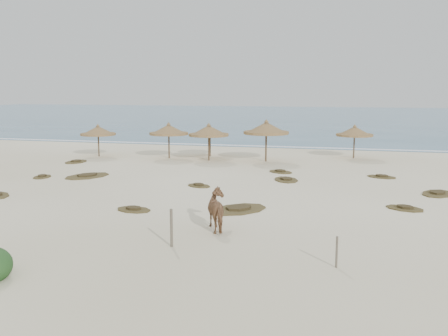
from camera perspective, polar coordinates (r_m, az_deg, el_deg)
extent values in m
plane|color=#FCF1CF|center=(21.55, -4.71, -5.42)|extent=(160.00, 160.00, 0.00)
cube|color=#2A5D80|center=(95.11, 10.10, 5.77)|extent=(200.00, 100.00, 0.01)
cube|color=white|center=(46.54, 5.68, 2.45)|extent=(70.00, 0.60, 0.01)
cylinder|color=#4E3928|center=(40.92, -14.14, 2.65)|extent=(0.11, 0.11, 1.94)
cylinder|color=olive|center=(40.84, -14.19, 3.77)|extent=(3.03, 3.03, 0.17)
cone|color=olive|center=(40.82, -14.20, 4.20)|extent=(2.93, 2.93, 0.69)
cone|color=olive|center=(40.78, -14.23, 4.78)|extent=(0.33, 0.33, 0.20)
cylinder|color=#4E3928|center=(38.84, -6.31, 2.66)|extent=(0.12, 0.12, 2.10)
cylinder|color=olive|center=(38.76, -6.33, 3.93)|extent=(3.94, 3.94, 0.18)
cone|color=olive|center=(38.73, -6.34, 4.42)|extent=(3.81, 3.81, 0.75)
cone|color=olive|center=(38.69, -6.35, 5.08)|extent=(0.36, 0.36, 0.22)
cylinder|color=#4E3928|center=(37.42, -1.75, 2.48)|extent=(0.12, 0.12, 2.12)
cylinder|color=olive|center=(37.33, -1.75, 3.82)|extent=(3.59, 3.59, 0.18)
cone|color=olive|center=(37.30, -1.76, 4.32)|extent=(3.47, 3.47, 0.76)
cone|color=olive|center=(37.26, -1.76, 5.02)|extent=(0.36, 0.36, 0.22)
cylinder|color=#4E3928|center=(39.76, -1.60, 2.69)|extent=(0.11, 0.11, 1.86)
cylinder|color=olive|center=(39.68, -1.61, 3.79)|extent=(3.25, 3.25, 0.16)
cone|color=olive|center=(39.66, -1.61, 4.21)|extent=(3.14, 3.14, 0.66)
cone|color=olive|center=(39.63, -1.61, 4.78)|extent=(0.32, 0.32, 0.19)
cylinder|color=#4E3928|center=(37.02, 4.82, 2.55)|extent=(0.13, 0.13, 2.34)
cylinder|color=olive|center=(36.92, 4.84, 4.05)|extent=(3.43, 3.43, 0.20)
cone|color=olive|center=(36.89, 4.85, 4.62)|extent=(3.31, 3.31, 0.84)
cone|color=olive|center=(36.85, 4.86, 5.40)|extent=(0.40, 0.40, 0.25)
cylinder|color=#4E3928|center=(39.93, 14.64, 2.50)|extent=(0.11, 0.11, 1.97)
cylinder|color=olive|center=(39.85, 14.69, 3.67)|extent=(3.30, 3.30, 0.17)
cone|color=olive|center=(39.82, 14.70, 4.11)|extent=(3.19, 3.19, 0.71)
cone|color=olive|center=(39.79, 14.73, 4.72)|extent=(0.34, 0.34, 0.21)
imported|color=#946943|center=(19.17, -0.53, -4.84)|extent=(1.64, 2.02, 1.56)
cylinder|color=brown|center=(17.30, -6.03, -6.83)|extent=(0.12, 0.12, 1.33)
cylinder|color=brown|center=(15.70, 12.76, -9.35)|extent=(0.09, 0.09, 0.98)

